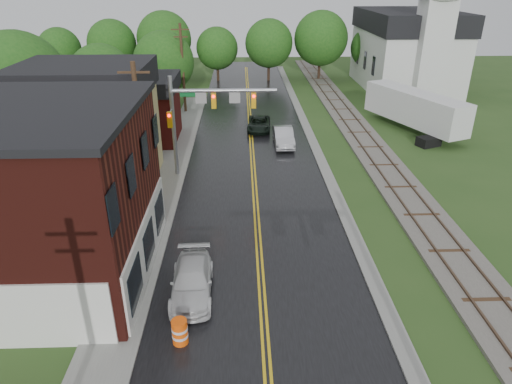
{
  "coord_description": "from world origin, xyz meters",
  "views": [
    {
      "loc": [
        -0.83,
        -3.95,
        13.3
      ],
      "look_at": [
        -0.16,
        16.57,
        3.5
      ],
      "focal_mm": 32.0,
      "sensor_mm": 36.0,
      "label": 1
    }
  ],
  "objects_px": {
    "suv_dark": "(259,124)",
    "construction_barrel": "(180,332)",
    "semi_trailer": "(415,108)",
    "pickup_white": "(192,281)",
    "traffic_signal_far": "(203,108)",
    "tree_left_c": "(103,78)",
    "utility_pole_c": "(183,67)",
    "sedan_silver": "(283,137)",
    "church": "(410,42)",
    "tree_left_b": "(20,84)",
    "tree_left_e": "(165,63)",
    "utility_pole_b": "(141,135)"
  },
  "relations": [
    {
      "from": "suv_dark",
      "to": "construction_barrel",
      "type": "xyz_separation_m",
      "value": [
        -4.19,
        -27.44,
        -0.07
      ]
    },
    {
      "from": "semi_trailer",
      "to": "pickup_white",
      "type": "bearing_deg",
      "value": -127.81
    },
    {
      "from": "traffic_signal_far",
      "to": "construction_barrel",
      "type": "xyz_separation_m",
      "value": [
        0.08,
        -17.0,
        -4.42
      ]
    },
    {
      "from": "tree_left_c",
      "to": "semi_trailer",
      "type": "height_order",
      "value": "tree_left_c"
    },
    {
      "from": "utility_pole_c",
      "to": "suv_dark",
      "type": "relative_size",
      "value": 2.0
    },
    {
      "from": "pickup_white",
      "to": "sedan_silver",
      "type": "bearing_deg",
      "value": 71.74
    },
    {
      "from": "utility_pole_c",
      "to": "tree_left_c",
      "type": "distance_m",
      "value": 8.16
    },
    {
      "from": "traffic_signal_far",
      "to": "suv_dark",
      "type": "distance_m",
      "value": 12.09
    },
    {
      "from": "church",
      "to": "traffic_signal_far",
      "type": "bearing_deg",
      "value": -131.27
    },
    {
      "from": "tree_left_c",
      "to": "pickup_white",
      "type": "xyz_separation_m",
      "value": [
        10.65,
        -26.74,
        -3.85
      ]
    },
    {
      "from": "utility_pole_c",
      "to": "semi_trailer",
      "type": "height_order",
      "value": "utility_pole_c"
    },
    {
      "from": "traffic_signal_far",
      "to": "semi_trailer",
      "type": "xyz_separation_m",
      "value": [
        18.64,
        9.83,
        -2.79
      ]
    },
    {
      "from": "tree_left_b",
      "to": "pickup_white",
      "type": "distance_m",
      "value": 24.32
    },
    {
      "from": "utility_pole_c",
      "to": "tree_left_e",
      "type": "xyz_separation_m",
      "value": [
        -2.05,
        1.9,
        0.09
      ]
    },
    {
      "from": "sedan_silver",
      "to": "pickup_white",
      "type": "height_order",
      "value": "sedan_silver"
    },
    {
      "from": "utility_pole_c",
      "to": "pickup_white",
      "type": "relative_size",
      "value": 1.97
    },
    {
      "from": "traffic_signal_far",
      "to": "tree_left_c",
      "type": "xyz_separation_m",
      "value": [
        -10.38,
        12.9,
        -0.46
      ]
    },
    {
      "from": "church",
      "to": "suv_dark",
      "type": "relative_size",
      "value": 4.45
    },
    {
      "from": "pickup_white",
      "to": "tree_left_e",
      "type": "bearing_deg",
      "value": 98.01
    },
    {
      "from": "traffic_signal_far",
      "to": "suv_dark",
      "type": "bearing_deg",
      "value": 67.76
    },
    {
      "from": "church",
      "to": "utility_pole_c",
      "type": "distance_m",
      "value": 28.54
    },
    {
      "from": "tree_left_e",
      "to": "tree_left_c",
      "type": "bearing_deg",
      "value": -129.81
    },
    {
      "from": "tree_left_b",
      "to": "pickup_white",
      "type": "relative_size",
      "value": 2.13
    },
    {
      "from": "tree_left_e",
      "to": "sedan_silver",
      "type": "xyz_separation_m",
      "value": [
        11.59,
        -12.66,
        -4.07
      ]
    },
    {
      "from": "suv_dark",
      "to": "construction_barrel",
      "type": "bearing_deg",
      "value": -94.94
    },
    {
      "from": "tree_left_b",
      "to": "suv_dark",
      "type": "xyz_separation_m",
      "value": [
        18.65,
        5.54,
        -5.09
      ]
    },
    {
      "from": "church",
      "to": "utility_pole_b",
      "type": "xyz_separation_m",
      "value": [
        -26.8,
        -31.74,
        -1.11
      ]
    },
    {
      "from": "tree_left_b",
      "to": "tree_left_c",
      "type": "xyz_separation_m",
      "value": [
        4.0,
        8.0,
        -1.21
      ]
    },
    {
      "from": "suv_dark",
      "to": "construction_barrel",
      "type": "relative_size",
      "value": 4.04
    },
    {
      "from": "church",
      "to": "utility_pole_c",
      "type": "xyz_separation_m",
      "value": [
        -26.8,
        -9.74,
        -1.11
      ]
    },
    {
      "from": "tree_left_e",
      "to": "construction_barrel",
      "type": "relative_size",
      "value": 7.34
    },
    {
      "from": "utility_pole_c",
      "to": "sedan_silver",
      "type": "relative_size",
      "value": 1.98
    },
    {
      "from": "tree_left_e",
      "to": "suv_dark",
      "type": "relative_size",
      "value": 1.81
    },
    {
      "from": "tree_left_b",
      "to": "sedan_silver",
      "type": "height_order",
      "value": "tree_left_b"
    },
    {
      "from": "church",
      "to": "tree_left_e",
      "type": "xyz_separation_m",
      "value": [
        -28.85,
        -7.84,
        -1.02
      ]
    },
    {
      "from": "traffic_signal_far",
      "to": "tree_left_e",
      "type": "relative_size",
      "value": 0.9
    },
    {
      "from": "tree_left_b",
      "to": "sedan_silver",
      "type": "relative_size",
      "value": 2.13
    },
    {
      "from": "construction_barrel",
      "to": "tree_left_c",
      "type": "bearing_deg",
      "value": 109.28
    },
    {
      "from": "tree_left_b",
      "to": "tree_left_c",
      "type": "relative_size",
      "value": 1.27
    },
    {
      "from": "tree_left_b",
      "to": "semi_trailer",
      "type": "height_order",
      "value": "tree_left_b"
    },
    {
      "from": "pickup_white",
      "to": "construction_barrel",
      "type": "distance_m",
      "value": 3.17
    },
    {
      "from": "utility_pole_b",
      "to": "tree_left_b",
      "type": "bearing_deg",
      "value": 138.14
    },
    {
      "from": "suv_dark",
      "to": "sedan_silver",
      "type": "relative_size",
      "value": 0.99
    },
    {
      "from": "tree_left_c",
      "to": "traffic_signal_far",
      "type": "bearing_deg",
      "value": -51.18
    },
    {
      "from": "utility_pole_c",
      "to": "tree_left_c",
      "type": "height_order",
      "value": "utility_pole_c"
    },
    {
      "from": "suv_dark",
      "to": "pickup_white",
      "type": "bearing_deg",
      "value": -95.62
    },
    {
      "from": "utility_pole_b",
      "to": "utility_pole_c",
      "type": "distance_m",
      "value": 22.0
    },
    {
      "from": "utility_pole_b",
      "to": "tree_left_c",
      "type": "bearing_deg",
      "value": 111.49
    },
    {
      "from": "tree_left_e",
      "to": "pickup_white",
      "type": "bearing_deg",
      "value": -80.21
    },
    {
      "from": "church",
      "to": "tree_left_b",
      "type": "relative_size",
      "value": 2.06
    }
  ]
}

